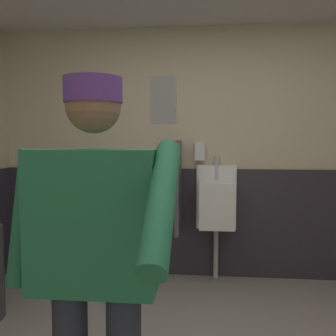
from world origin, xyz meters
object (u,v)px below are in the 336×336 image
at_px(urinal_middle, 217,204).
at_px(cell_phone, 164,101).
at_px(soap_dispenser, 200,151).
at_px(person, 95,251).
at_px(urinal_left, 141,202).

xyz_separation_m(urinal_middle, cell_phone, (-0.21, -2.72, 0.72)).
bearing_deg(soap_dispenser, cell_phone, -90.78).
bearing_deg(soap_dispenser, person, -98.94).
bearing_deg(urinal_left, soap_dispenser, 11.63).
height_order(urinal_left, urinal_middle, same).
height_order(urinal_middle, soap_dispenser, soap_dispenser).
xyz_separation_m(urinal_left, urinal_middle, (0.75, 0.00, 0.00)).
relative_size(urinal_left, cell_phone, 11.27).
bearing_deg(person, cell_phone, -56.73).
distance_m(urinal_middle, person, 2.29).
relative_size(cell_phone, soap_dispenser, 0.61).
bearing_deg(cell_phone, urinal_left, 106.13).
xyz_separation_m(urinal_middle, soap_dispenser, (-0.17, 0.12, 0.51)).
height_order(urinal_left, cell_phone, cell_phone).
height_order(person, cell_phone, person).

